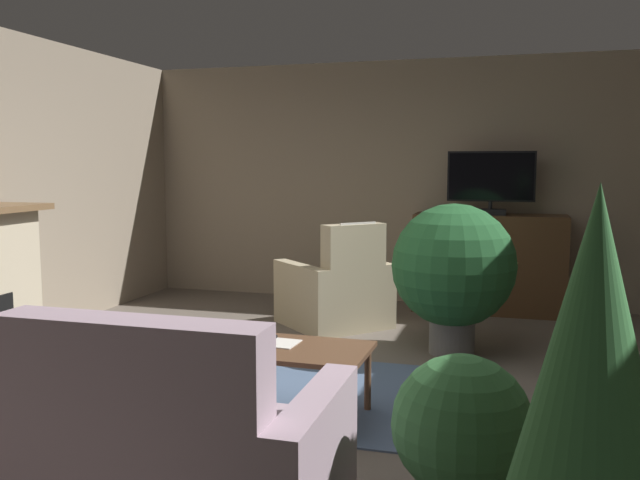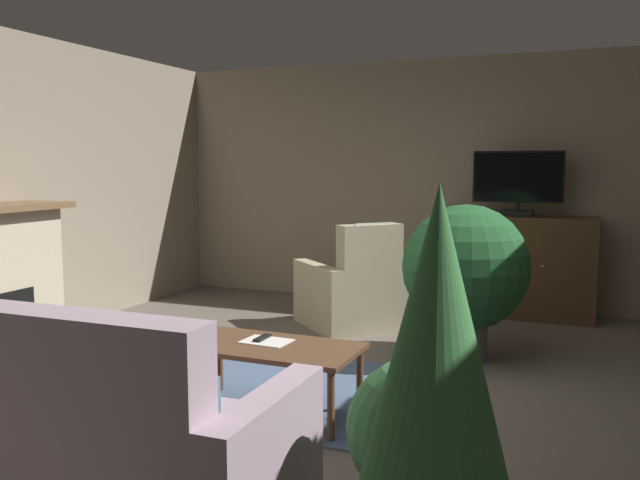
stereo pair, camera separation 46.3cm
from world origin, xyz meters
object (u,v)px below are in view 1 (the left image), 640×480
coffee_table (279,353)px  sofa_floral (172,457)px  tv_remote (269,340)px  tv_cabinet (489,266)px  folded_newspaper (274,342)px  armchair_in_far_corner (337,293)px  potted_plant_small_fern_corner (462,435)px  cat (78,390)px  television (491,181)px  potted_plant_leafy_by_curtain (453,268)px

coffee_table → sofa_floral: 1.37m
coffee_table → tv_remote: 0.14m
tv_cabinet → tv_remote: bearing=-110.4°
tv_remote → folded_newspaper: (0.04, -0.03, -0.01)m
armchair_in_far_corner → potted_plant_small_fern_corner: armchair_in_far_corner is taller
sofa_floral → tv_cabinet: bearing=76.6°
potted_plant_small_fern_corner → cat: 2.72m
sofa_floral → folded_newspaper: bearing=92.1°
sofa_floral → potted_plant_small_fern_corner: bearing=15.4°
tv_cabinet → television: (0.00, -0.05, 0.90)m
folded_newspaper → armchair_in_far_corner: bearing=98.3°
tv_cabinet → sofa_floral: 4.94m
coffee_table → potted_plant_leafy_by_curtain: bearing=62.0°
television → folded_newspaper: 3.66m
cat → folded_newspaper: bearing=9.2°
armchair_in_far_corner → tv_cabinet: bearing=37.2°
tv_cabinet → tv_remote: 3.57m
coffee_table → tv_cabinet: bearing=71.5°
folded_newspaper → armchair_in_far_corner: armchair_in_far_corner is taller
folded_newspaper → sofa_floral: (0.05, -1.42, -0.13)m
tv_remote → sofa_floral: (0.10, -1.45, -0.13)m
tv_cabinet → television: size_ratio=1.76×
tv_remote → television: bearing=160.1°
sofa_floral → tv_remote: bearing=93.8°
tv_remote → tv_cabinet: bearing=160.4°
folded_newspaper → tv_cabinet: bearing=73.9°
cat → tv_remote: bearing=10.7°
television → potted_plant_leafy_by_curtain: bearing=-97.9°
potted_plant_small_fern_corner → coffee_table: bearing=139.0°
television → armchair_in_far_corner: size_ratio=0.72×
television → tv_remote: 3.65m
television → potted_plant_small_fern_corner: television is taller
folded_newspaper → potted_plant_leafy_by_curtain: potted_plant_leafy_by_curtain is taller
television → folded_newspaper: (-1.20, -3.33, -0.95)m
sofa_floral → armchair_in_far_corner: bearing=93.8°
television → armchair_in_far_corner: bearing=-144.2°
coffee_table → potted_plant_leafy_by_curtain: 1.98m
potted_plant_small_fern_corner → cat: size_ratio=1.22×
tv_remote → folded_newspaper: bearing=58.1°
tv_remote → sofa_floral: size_ratio=0.12×
tv_remote → potted_plant_small_fern_corner: size_ratio=0.22×
coffee_table → cat: coffee_table is taller
sofa_floral → potted_plant_leafy_by_curtain: size_ratio=1.12×
potted_plant_small_fern_corner → tv_remote: bearing=138.9°
television → tv_remote: television is taller
tv_cabinet → armchair_in_far_corner: (-1.40, -1.06, -0.18)m
sofa_floral → potted_plant_small_fern_corner: sofa_floral is taller
sofa_floral → cat: size_ratio=2.21×
coffee_table → tv_remote: (-0.09, 0.09, 0.06)m
sofa_floral → potted_plant_leafy_by_curtain: bearing=73.5°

